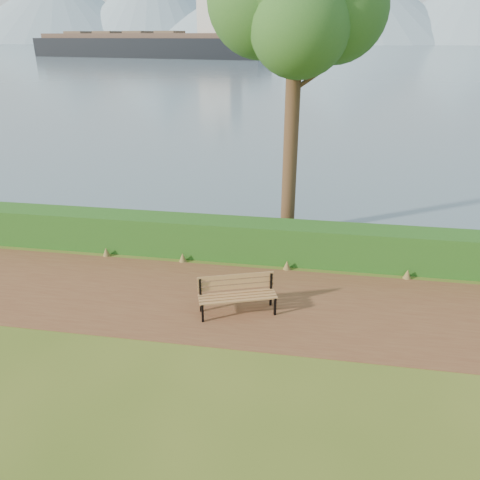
# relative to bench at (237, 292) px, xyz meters

# --- Properties ---
(ground) EXTENTS (140.00, 140.00, 0.00)m
(ground) POSITION_rel_bench_xyz_m (-0.70, 0.07, -0.47)
(ground) COLOR #425819
(ground) RESTS_ON ground
(path) EXTENTS (40.00, 3.40, 0.01)m
(path) POSITION_rel_bench_xyz_m (-0.70, 0.37, -0.46)
(path) COLOR brown
(path) RESTS_ON ground
(hedge) EXTENTS (32.00, 0.85, 1.00)m
(hedge) POSITION_rel_bench_xyz_m (-0.70, 2.67, 0.03)
(hedge) COLOR #1B4513
(hedge) RESTS_ON ground
(water) EXTENTS (700.00, 510.00, 0.00)m
(water) POSITION_rel_bench_xyz_m (-0.70, 260.07, -0.46)
(water) COLOR #435D6B
(water) RESTS_ON ground
(mountains) EXTENTS (585.00, 190.00, 70.00)m
(mountains) POSITION_rel_bench_xyz_m (-9.87, 406.12, 27.23)
(mountains) COLOR #7B94A4
(mountains) RESTS_ON ground
(bench) EXTENTS (1.68, 0.98, 0.81)m
(bench) POSITION_rel_bench_xyz_m (0.00, 0.00, 0.00)
(bench) COLOR black
(bench) RESTS_ON ground
(cargo_ship) EXTENTS (68.40, 24.98, 20.55)m
(cargo_ship) POSITION_rel_bench_xyz_m (-43.16, 120.69, 2.60)
(cargo_ship) COLOR black
(cargo_ship) RESTS_ON ground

